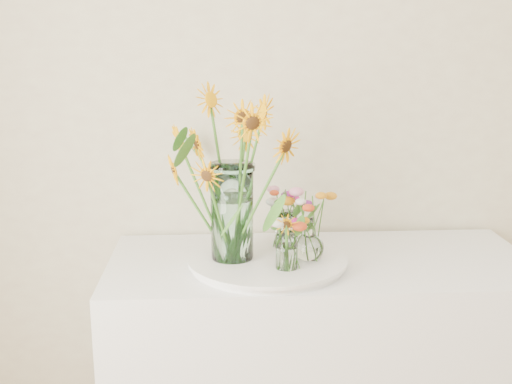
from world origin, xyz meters
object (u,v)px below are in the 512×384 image
counter (318,382)px  small_vase_a (287,252)px  mason_jar (232,212)px  small_vase_b (309,239)px  small_vase_c (286,230)px  tray (267,262)px

counter → small_vase_a: small_vase_a is taller
small_vase_a → mason_jar: bearing=147.5°
small_vase_b → small_vase_c: (-0.06, 0.12, -0.01)m
counter → small_vase_a: (-0.13, -0.15, 0.53)m
small_vase_b → mason_jar: bearing=175.1°
small_vase_b → small_vase_c: size_ratio=1.09×
mason_jar → tray: bearing=-1.0°
counter → small_vase_b: bearing=-126.5°
counter → small_vase_b: small_vase_b is taller
tray → mason_jar: size_ratio=1.56×
tray → small_vase_b: 0.16m
mason_jar → small_vase_c: (0.18, 0.10, -0.09)m
small_vase_b → tray: bearing=171.9°
small_vase_a → small_vase_b: size_ratio=0.83×
counter → tray: 0.50m
mason_jar → small_vase_b: 0.26m
tray → mason_jar: 0.20m
small_vase_c → counter: bearing=-22.3°
counter → small_vase_a: size_ratio=12.10×
tray → mason_jar: mason_jar is taller
tray → mason_jar: bearing=179.0°
counter → small_vase_c: (-0.11, 0.05, 0.54)m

